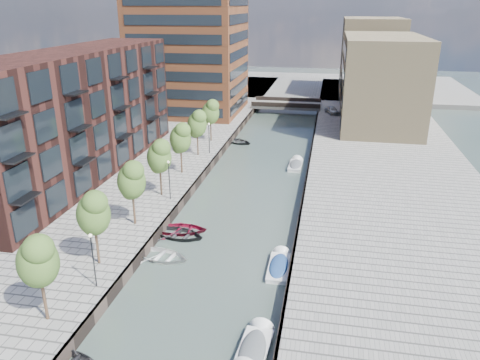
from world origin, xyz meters
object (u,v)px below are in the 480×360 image
(bridge, at_px, (287,105))
(tree_3, at_px, (159,155))
(tree_4, at_px, (180,137))
(sloop_4, at_px, (238,143))
(motorboat_1, at_px, (254,350))
(tree_5, at_px, (197,123))
(tree_1, at_px, (93,212))
(motorboat_3, at_px, (279,265))
(motorboat_4, at_px, (296,165))
(tree_2, at_px, (131,179))
(sloop_2, at_px, (182,232))
(tree_0, at_px, (38,259))
(sloop_3, at_px, (162,259))
(sloop_1, at_px, (179,237))
(car, at_px, (332,110))
(tree_6, at_px, (210,111))

(bridge, height_order, tree_3, tree_3)
(tree_4, height_order, sloop_4, tree_4)
(tree_3, bearing_deg, motorboat_1, -57.20)
(tree_5, bearing_deg, tree_3, -90.00)
(bridge, bearing_deg, tree_4, -102.00)
(tree_1, bearing_deg, motorboat_3, 14.84)
(motorboat_4, bearing_deg, tree_4, -148.94)
(bridge, relative_size, tree_4, 2.18)
(bridge, height_order, tree_4, tree_4)
(tree_4, xyz_separation_m, sloop_4, (3.40, 16.84, -5.31))
(tree_2, height_order, sloop_2, tree_2)
(tree_0, height_order, sloop_4, tree_0)
(tree_2, bearing_deg, sloop_2, 14.11)
(bridge, height_order, tree_1, tree_1)
(tree_1, xyz_separation_m, sloop_3, (3.90, 3.11, -5.31))
(tree_3, bearing_deg, tree_1, -90.00)
(sloop_1, bearing_deg, tree_3, 40.94)
(sloop_4, distance_m, car, 23.21)
(sloop_4, bearing_deg, tree_1, -162.35)
(tree_3, xyz_separation_m, motorboat_1, (13.17, -20.43, -5.10))
(tree_3, distance_m, motorboat_4, 20.23)
(tree_2, xyz_separation_m, tree_4, (0.00, 14.00, 0.00))
(tree_5, relative_size, sloop_3, 1.28)
(bridge, relative_size, tree_1, 2.18)
(sloop_4, height_order, car, car)
(tree_5, xyz_separation_m, sloop_4, (3.40, 9.84, -5.31))
(tree_0, bearing_deg, sloop_1, 73.82)
(bridge, bearing_deg, tree_3, -100.25)
(bridge, xyz_separation_m, motorboat_3, (5.05, -57.41, -1.20))
(sloop_3, relative_size, motorboat_1, 0.90)
(tree_5, height_order, motorboat_1, tree_5)
(sloop_4, bearing_deg, motorboat_3, -140.70)
(tree_0, bearing_deg, car, 74.92)
(bridge, relative_size, motorboat_1, 2.53)
(sloop_1, bearing_deg, tree_6, 18.79)
(tree_6, bearing_deg, motorboat_4, -25.92)
(tree_4, relative_size, sloop_1, 1.24)
(tree_2, bearing_deg, tree_4, 90.00)
(tree_0, relative_size, motorboat_3, 1.29)
(tree_0, bearing_deg, tree_6, 90.00)
(tree_3, height_order, motorboat_4, tree_3)
(tree_2, relative_size, tree_5, 1.00)
(tree_3, distance_m, motorboat_1, 24.83)
(bridge, distance_m, tree_3, 47.92)
(bridge, distance_m, car, 9.73)
(tree_6, bearing_deg, tree_1, -90.00)
(motorboat_1, bearing_deg, sloop_2, 122.27)
(sloop_4, bearing_deg, tree_4, -168.63)
(sloop_1, bearing_deg, tree_4, 26.80)
(tree_1, relative_size, tree_4, 1.00)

